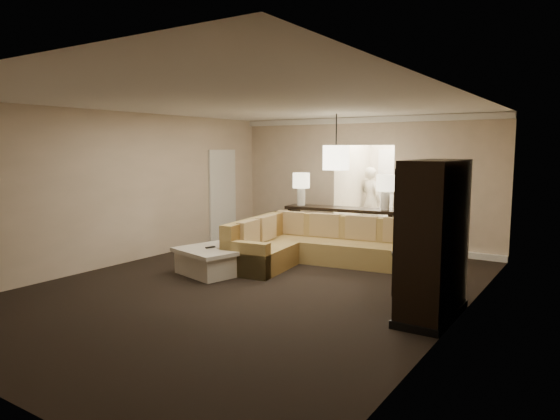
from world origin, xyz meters
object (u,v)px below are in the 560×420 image
Objects in this scene: console_table at (341,225)px; drink_table at (408,264)px; armoire at (433,243)px; sectional_sofa at (313,245)px; coffee_table at (215,260)px; person at (371,197)px.

drink_table is (2.19, -2.19, -0.11)m from console_table.
armoire is (2.80, -3.09, 0.41)m from console_table.
armoire reaches higher than sectional_sofa.
armoire is at bearing -55.34° from console_table.
sectional_sofa is 3.26m from armoire.
drink_table is at bearing 124.47° from armoire.
coffee_table is 2.22× the size of drink_table.
person reaches higher than sectional_sofa.
sectional_sofa is 2.25× the size of coffee_table.
armoire is at bearing 143.73° from person.
sectional_sofa is at bearing -92.96° from console_table.
drink_table reaches higher than coffee_table.
sectional_sofa is 2.24m from drink_table.
coffee_table is 3.84m from armoire.
armoire is 1.08× the size of person.
sectional_sofa is at bearing 147.29° from armoire.
console_table is at bearing 134.94° from drink_table.
console_table is (-0.11, 1.36, 0.20)m from sectional_sofa.
coffee_table is at bearing -167.53° from drink_table.
console_table reaches higher than drink_table.
coffee_table is 3.23m from drink_table.
coffee_table is at bearing -132.59° from sectional_sofa.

